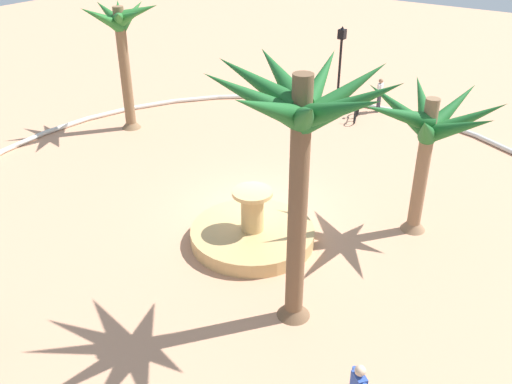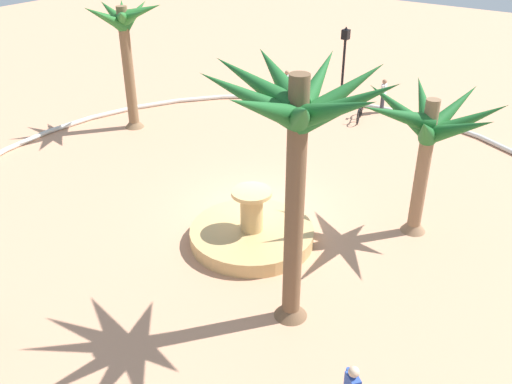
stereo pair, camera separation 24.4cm
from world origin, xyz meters
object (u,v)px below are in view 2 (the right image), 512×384
at_px(fountain, 252,234).
at_px(lamppost, 344,62).
at_px(bicycle_red_frame, 360,112).
at_px(palm_tree_mid_plaza, 298,127).
at_px(bicycle_by_lamppost, 308,107).
at_px(person_cyclist_photo, 383,94).
at_px(palm_tree_near_fountain, 124,33).
at_px(palm_tree_by_curb, 430,129).
at_px(person_cyclist_helmet, 287,85).

distance_m(fountain, lamppost, 12.51).
distance_m(fountain, bicycle_red_frame, 11.32).
relative_size(fountain, palm_tree_mid_plaza, 0.58).
relative_size(bicycle_by_lamppost, person_cyclist_photo, 1.02).
bearing_deg(palm_tree_near_fountain, fountain, 155.66).
relative_size(palm_tree_near_fountain, bicycle_by_lamppost, 3.34).
bearing_deg(bicycle_red_frame, fountain, 99.47).
bearing_deg(palm_tree_by_curb, person_cyclist_photo, -60.17).
distance_m(fountain, palm_tree_mid_plaza, 6.03).
height_order(lamppost, bicycle_by_lamppost, lamppost).
height_order(palm_tree_near_fountain, palm_tree_by_curb, palm_tree_near_fountain).
bearing_deg(palm_tree_mid_plaza, palm_tree_near_fountain, -27.66).
distance_m(palm_tree_by_curb, bicycle_red_frame, 10.04).
bearing_deg(palm_tree_mid_plaza, bicycle_by_lamppost, -60.86).
bearing_deg(person_cyclist_helmet, palm_tree_near_fountain, 60.87).
distance_m(fountain, person_cyclist_helmet, 12.78).
height_order(palm_tree_near_fountain, bicycle_by_lamppost, palm_tree_near_fountain).
xyz_separation_m(palm_tree_by_curb, person_cyclist_helmet, (9.84, -7.76, -2.57)).
bearing_deg(palm_tree_by_curb, fountain, 42.44).
distance_m(person_cyclist_helmet, person_cyclist_photo, 4.78).
bearing_deg(person_cyclist_helmet, palm_tree_by_curb, 141.73).
bearing_deg(palm_tree_mid_plaza, person_cyclist_photo, -74.11).
xyz_separation_m(lamppost, person_cyclist_helmet, (2.74, 0.63, -1.44)).
distance_m(lamppost, person_cyclist_photo, 2.45).
xyz_separation_m(fountain, palm_tree_mid_plaza, (-2.79, 2.17, 4.89)).
height_order(bicycle_red_frame, person_cyclist_helmet, person_cyclist_helmet).
xyz_separation_m(palm_tree_near_fountain, bicycle_red_frame, (-7.94, -6.73, -3.84)).
bearing_deg(lamppost, bicycle_by_lamppost, 56.92).
bearing_deg(fountain, bicycle_by_lamppost, -67.92).
height_order(palm_tree_by_curb, bicycle_by_lamppost, palm_tree_by_curb).
height_order(palm_tree_by_curb, lamppost, palm_tree_by_curb).
xyz_separation_m(lamppost, bicycle_red_frame, (-1.40, 0.73, -1.97)).
bearing_deg(palm_tree_near_fountain, palm_tree_by_curb, 176.10).
relative_size(palm_tree_by_curb, person_cyclist_helmet, 2.84).
height_order(fountain, palm_tree_mid_plaza, palm_tree_mid_plaza).
distance_m(palm_tree_near_fountain, lamppost, 10.10).
bearing_deg(lamppost, person_cyclist_photo, -155.62).
height_order(palm_tree_near_fountain, person_cyclist_photo, palm_tree_near_fountain).
bearing_deg(bicycle_by_lamppost, palm_tree_by_curb, 139.39).
bearing_deg(palm_tree_mid_plaza, fountain, -37.84).
bearing_deg(bicycle_red_frame, bicycle_by_lamppost, 17.67).
height_order(palm_tree_by_curb, person_cyclist_photo, palm_tree_by_curb).
xyz_separation_m(palm_tree_by_curb, bicycle_red_frame, (5.70, -7.66, -3.10)).
distance_m(bicycle_by_lamppost, person_cyclist_helmet, 2.04).
bearing_deg(person_cyclist_helmet, bicycle_by_lamppost, 154.43).
distance_m(palm_tree_by_curb, palm_tree_mid_plaza, 6.01).
relative_size(palm_tree_near_fountain, palm_tree_by_curb, 1.21).
bearing_deg(palm_tree_by_curb, palm_tree_near_fountain, -3.90).
height_order(palm_tree_mid_plaza, person_cyclist_helmet, palm_tree_mid_plaza).
height_order(fountain, lamppost, lamppost).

